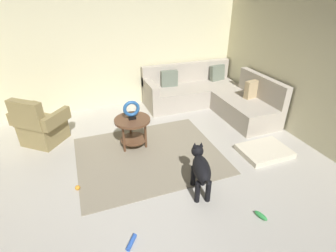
{
  "coord_description": "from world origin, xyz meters",
  "views": [
    {
      "loc": [
        -0.78,
        -2.7,
        2.5
      ],
      "look_at": [
        0.45,
        0.6,
        0.55
      ],
      "focal_mm": 27.54,
      "sensor_mm": 36.0,
      "label": 1
    }
  ],
  "objects_px": {
    "dog_bed_mat": "(264,151)",
    "dog_toy_ball": "(78,188)",
    "sectional_couch": "(210,96)",
    "side_table": "(133,125)",
    "torus_sculpture": "(131,110)",
    "dog": "(201,168)",
    "dog_toy_bone": "(261,216)",
    "armchair": "(41,126)",
    "dog_toy_rope": "(131,242)"
  },
  "relations": [
    {
      "from": "dog_bed_mat",
      "to": "dog",
      "type": "height_order",
      "value": "dog"
    },
    {
      "from": "sectional_couch",
      "to": "dog_toy_ball",
      "type": "distance_m",
      "value": 3.49
    },
    {
      "from": "sectional_couch",
      "to": "dog_toy_rope",
      "type": "distance_m",
      "value": 3.8
    },
    {
      "from": "dog_toy_ball",
      "to": "dog_toy_rope",
      "type": "height_order",
      "value": "dog_toy_ball"
    },
    {
      "from": "dog_bed_mat",
      "to": "dog_toy_ball",
      "type": "relative_size",
      "value": 11.25
    },
    {
      "from": "dog_toy_rope",
      "to": "dog_toy_bone",
      "type": "xyz_separation_m",
      "value": [
        1.56,
        -0.19,
        0.0
      ]
    },
    {
      "from": "dog_bed_mat",
      "to": "dog",
      "type": "relative_size",
      "value": 0.96
    },
    {
      "from": "torus_sculpture",
      "to": "dog_toy_ball",
      "type": "distance_m",
      "value": 1.44
    },
    {
      "from": "armchair",
      "to": "dog",
      "type": "bearing_deg",
      "value": -6.2
    },
    {
      "from": "side_table",
      "to": "dog_bed_mat",
      "type": "bearing_deg",
      "value": -25.91
    },
    {
      "from": "dog",
      "to": "armchair",
      "type": "bearing_deg",
      "value": 149.93
    },
    {
      "from": "armchair",
      "to": "dog_bed_mat",
      "type": "height_order",
      "value": "armchair"
    },
    {
      "from": "side_table",
      "to": "dog_toy_ball",
      "type": "relative_size",
      "value": 8.44
    },
    {
      "from": "sectional_couch",
      "to": "armchair",
      "type": "height_order",
      "value": "same"
    },
    {
      "from": "sectional_couch",
      "to": "torus_sculpture",
      "type": "xyz_separation_m",
      "value": [
        -2.01,
        -0.97,
        0.42
      ]
    },
    {
      "from": "torus_sculpture",
      "to": "dog_bed_mat",
      "type": "distance_m",
      "value": 2.32
    },
    {
      "from": "dog",
      "to": "dog_toy_rope",
      "type": "distance_m",
      "value": 1.23
    },
    {
      "from": "torus_sculpture",
      "to": "side_table",
      "type": "bearing_deg",
      "value": 92.24
    },
    {
      "from": "armchair",
      "to": "dog_bed_mat",
      "type": "distance_m",
      "value": 3.86
    },
    {
      "from": "side_table",
      "to": "dog_toy_bone",
      "type": "bearing_deg",
      "value": -62.78
    },
    {
      "from": "dog_bed_mat",
      "to": "dog_toy_bone",
      "type": "height_order",
      "value": "dog_bed_mat"
    },
    {
      "from": "dog",
      "to": "dog_toy_bone",
      "type": "relative_size",
      "value": 4.62
    },
    {
      "from": "dog_bed_mat",
      "to": "dog",
      "type": "distance_m",
      "value": 1.52
    },
    {
      "from": "dog_toy_ball",
      "to": "dog_toy_rope",
      "type": "distance_m",
      "value": 1.2
    },
    {
      "from": "dog_toy_bone",
      "to": "dog",
      "type": "bearing_deg",
      "value": 125.41
    },
    {
      "from": "armchair",
      "to": "torus_sculpture",
      "type": "height_order",
      "value": "armchair"
    },
    {
      "from": "side_table",
      "to": "torus_sculpture",
      "type": "relative_size",
      "value": 1.84
    },
    {
      "from": "dog_toy_ball",
      "to": "dog_toy_bone",
      "type": "distance_m",
      "value": 2.43
    },
    {
      "from": "dog_toy_bone",
      "to": "dog_toy_rope",
      "type": "bearing_deg",
      "value": 172.99
    },
    {
      "from": "torus_sculpture",
      "to": "dog_toy_rope",
      "type": "bearing_deg",
      "value": -104.77
    },
    {
      "from": "armchair",
      "to": "dog_toy_bone",
      "type": "distance_m",
      "value": 3.77
    },
    {
      "from": "dog_toy_rope",
      "to": "side_table",
      "type": "bearing_deg",
      "value": 75.23
    },
    {
      "from": "dog_bed_mat",
      "to": "dog_toy_bone",
      "type": "xyz_separation_m",
      "value": [
        -0.93,
        -1.1,
        -0.01
      ]
    },
    {
      "from": "armchair",
      "to": "dog",
      "type": "distance_m",
      "value": 2.93
    },
    {
      "from": "dog_bed_mat",
      "to": "dog_toy_ball",
      "type": "distance_m",
      "value": 2.99
    },
    {
      "from": "dog_bed_mat",
      "to": "side_table",
      "type": "bearing_deg",
      "value": 154.09
    },
    {
      "from": "armchair",
      "to": "dog_toy_rope",
      "type": "height_order",
      "value": "armchair"
    },
    {
      "from": "dog_toy_rope",
      "to": "dog_toy_bone",
      "type": "height_order",
      "value": "dog_toy_bone"
    },
    {
      "from": "armchair",
      "to": "torus_sculpture",
      "type": "xyz_separation_m",
      "value": [
        1.48,
        -0.7,
        0.39
      ]
    },
    {
      "from": "armchair",
      "to": "dog_toy_rope",
      "type": "xyz_separation_m",
      "value": [
        0.98,
        -2.58,
        -0.3
      ]
    },
    {
      "from": "dog_toy_ball",
      "to": "dog_toy_bone",
      "type": "bearing_deg",
      "value": -31.89
    },
    {
      "from": "side_table",
      "to": "dog_toy_bone",
      "type": "relative_size",
      "value": 3.33
    },
    {
      "from": "armchair",
      "to": "side_table",
      "type": "xyz_separation_m",
      "value": [
        1.48,
        -0.7,
        0.09
      ]
    },
    {
      "from": "side_table",
      "to": "dog_bed_mat",
      "type": "xyz_separation_m",
      "value": [
        2.0,
        -0.97,
        -0.37
      ]
    },
    {
      "from": "dog_toy_rope",
      "to": "torus_sculpture",
      "type": "bearing_deg",
      "value": 75.23
    },
    {
      "from": "torus_sculpture",
      "to": "dog_toy_rope",
      "type": "distance_m",
      "value": 2.06
    },
    {
      "from": "dog_bed_mat",
      "to": "dog_toy_ball",
      "type": "xyz_separation_m",
      "value": [
        -2.99,
        0.18,
        -0.01
      ]
    },
    {
      "from": "torus_sculpture",
      "to": "dog",
      "type": "relative_size",
      "value": 0.39
    },
    {
      "from": "armchair",
      "to": "dog_toy_bone",
      "type": "bearing_deg",
      "value": -8.27
    },
    {
      "from": "dog_bed_mat",
      "to": "dog_toy_bone",
      "type": "distance_m",
      "value": 1.44
    }
  ]
}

